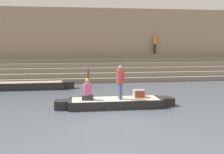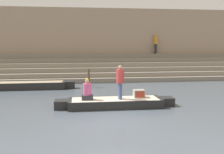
{
  "view_description": "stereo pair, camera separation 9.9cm",
  "coord_description": "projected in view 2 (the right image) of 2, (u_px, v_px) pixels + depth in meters",
  "views": [
    {
      "loc": [
        -1.44,
        -10.37,
        3.03
      ],
      "look_at": [
        0.42,
        3.03,
        1.31
      ],
      "focal_mm": 42.0,
      "sensor_mm": 36.0,
      "label": 1
    },
    {
      "loc": [
        -1.34,
        -10.38,
        3.03
      ],
      "look_at": [
        0.42,
        3.03,
        1.31
      ],
      "focal_mm": 42.0,
      "sensor_mm": 36.0,
      "label": 2
    }
  ],
  "objects": [
    {
      "name": "person_on_steps",
      "position": [
        156.0,
        42.0,
        23.58
      ],
      "size": [
        0.35,
        0.35,
        1.78
      ],
      "rotation": [
        0.0,
        0.0,
        3.17
      ],
      "color": "#28282D",
      "rests_on": "ghat_steps"
    },
    {
      "name": "ground_plane",
      "position": [
        112.0,
        118.0,
        10.76
      ],
      "size": [
        120.0,
        120.0,
        0.0
      ],
      "primitive_type": "plane",
      "color": "#4C5660"
    },
    {
      "name": "person_standing",
      "position": [
        120.0,
        80.0,
        12.37
      ],
      "size": [
        0.37,
        0.37,
        1.61
      ],
      "rotation": [
        0.0,
        0.0,
        -0.17
      ],
      "color": "#3D4C75",
      "rests_on": "rowboat_main"
    },
    {
      "name": "moored_boat_shore",
      "position": [
        31.0,
        85.0,
        17.59
      ],
      "size": [
        5.89,
        1.12,
        0.49
      ],
      "rotation": [
        0.0,
        0.0,
        -0.08
      ],
      "color": "black",
      "rests_on": "ground"
    },
    {
      "name": "back_wall",
      "position": [
        92.0,
        44.0,
        23.73
      ],
      "size": [
        34.2,
        1.28,
        6.16
      ],
      "color": "tan",
      "rests_on": "ground"
    },
    {
      "name": "rowboat_main",
      "position": [
        115.0,
        103.0,
        12.6
      ],
      "size": [
        5.74,
        1.44,
        0.41
      ],
      "rotation": [
        0.0,
        0.0,
        0.02
      ],
      "color": "black",
      "rests_on": "ground"
    },
    {
      "name": "tv_set",
      "position": [
        139.0,
        94.0,
        12.85
      ],
      "size": [
        0.53,
        0.47,
        0.38
      ],
      "rotation": [
        0.0,
        0.0,
        0.09
      ],
      "color": "#9E998E",
      "rests_on": "rowboat_main"
    },
    {
      "name": "ghat_steps",
      "position": [
        94.0,
        70.0,
        22.24
      ],
      "size": [
        36.0,
        3.36,
        2.16
      ],
      "color": "gray",
      "rests_on": "ground"
    },
    {
      "name": "mooring_post",
      "position": [
        89.0,
        78.0,
        18.4
      ],
      "size": [
        0.16,
        0.16,
        1.29
      ],
      "primitive_type": "cylinder",
      "color": "brown",
      "rests_on": "ground"
    },
    {
      "name": "person_rowing",
      "position": [
        87.0,
        92.0,
        12.29
      ],
      "size": [
        0.52,
        0.41,
        1.01
      ],
      "rotation": [
        0.0,
        0.0,
        -0.06
      ],
      "color": "#28282D",
      "rests_on": "rowboat_main"
    }
  ]
}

